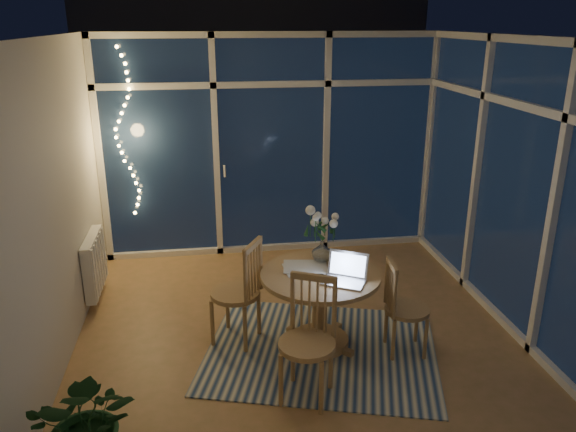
# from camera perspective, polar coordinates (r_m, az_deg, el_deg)

# --- Properties ---
(floor) EXTENTS (4.00, 4.00, 0.00)m
(floor) POSITION_cam_1_polar(r_m,az_deg,el_deg) (5.32, 1.07, -11.46)
(floor) COLOR olive
(floor) RESTS_ON ground
(ceiling) EXTENTS (4.00, 4.00, 0.00)m
(ceiling) POSITION_cam_1_polar(r_m,az_deg,el_deg) (4.57, 1.29, 17.79)
(ceiling) COLOR silver
(ceiling) RESTS_ON wall_back
(wall_back) EXTENTS (4.00, 0.04, 2.60)m
(wall_back) POSITION_cam_1_polar(r_m,az_deg,el_deg) (6.70, -1.72, 7.09)
(wall_back) COLOR beige
(wall_back) RESTS_ON floor
(wall_front) EXTENTS (4.00, 0.04, 2.60)m
(wall_front) POSITION_cam_1_polar(r_m,az_deg,el_deg) (2.98, 7.71, -9.42)
(wall_front) COLOR beige
(wall_front) RESTS_ON floor
(wall_left) EXTENTS (0.04, 4.00, 2.60)m
(wall_left) POSITION_cam_1_polar(r_m,az_deg,el_deg) (4.88, -22.67, 0.83)
(wall_left) COLOR beige
(wall_left) RESTS_ON floor
(wall_right) EXTENTS (0.04, 4.00, 2.60)m
(wall_right) POSITION_cam_1_polar(r_m,az_deg,el_deg) (5.48, 22.30, 2.81)
(wall_right) COLOR beige
(wall_right) RESTS_ON floor
(window_wall_back) EXTENTS (4.00, 0.10, 2.60)m
(window_wall_back) POSITION_cam_1_polar(r_m,az_deg,el_deg) (6.66, -1.68, 7.01)
(window_wall_back) COLOR white
(window_wall_back) RESTS_ON floor
(window_wall_right) EXTENTS (0.10, 4.00, 2.60)m
(window_wall_right) POSITION_cam_1_polar(r_m,az_deg,el_deg) (5.46, 21.94, 2.80)
(window_wall_right) COLOR white
(window_wall_right) RESTS_ON floor
(radiator) EXTENTS (0.10, 0.70, 0.58)m
(radiator) POSITION_cam_1_polar(r_m,az_deg,el_deg) (6.00, -19.09, -4.59)
(radiator) COLOR white
(radiator) RESTS_ON wall_left
(fairy_lights) EXTENTS (0.24, 0.10, 1.85)m
(fairy_lights) POSITION_cam_1_polar(r_m,az_deg,el_deg) (6.55, -16.23, 8.06)
(fairy_lights) COLOR #F4C161
(fairy_lights) RESTS_ON window_wall_back
(garden_patio) EXTENTS (12.00, 6.00, 0.10)m
(garden_patio) POSITION_cam_1_polar(r_m,az_deg,el_deg) (9.98, -0.86, 3.18)
(garden_patio) COLOR black
(garden_patio) RESTS_ON ground
(garden_fence) EXTENTS (11.00, 0.08, 1.80)m
(garden_fence) POSITION_cam_1_polar(r_m,az_deg,el_deg) (10.20, -4.10, 9.03)
(garden_fence) COLOR #361B13
(garden_fence) RESTS_ON ground
(neighbour_roof) EXTENTS (7.00, 3.00, 2.20)m
(neighbour_roof) POSITION_cam_1_polar(r_m,az_deg,el_deg) (13.05, -3.99, 17.04)
(neighbour_roof) COLOR #33363E
(neighbour_roof) RESTS_ON ground
(garden_shrubs) EXTENTS (0.90, 0.90, 0.90)m
(garden_shrubs) POSITION_cam_1_polar(r_m,az_deg,el_deg) (8.22, -8.39, 3.11)
(garden_shrubs) COLOR black
(garden_shrubs) RESTS_ON ground
(rug) EXTENTS (2.32, 2.06, 0.01)m
(rug) POSITION_cam_1_polar(r_m,az_deg,el_deg) (5.02, 3.40, -13.45)
(rug) COLOR beige
(rug) RESTS_ON floor
(dining_table) EXTENTS (1.27, 1.27, 0.70)m
(dining_table) POSITION_cam_1_polar(r_m,az_deg,el_deg) (4.93, 3.24, -9.50)
(dining_table) COLOR #A6764B
(dining_table) RESTS_ON floor
(chair_left) EXTENTS (0.61, 0.61, 0.98)m
(chair_left) POSITION_cam_1_polar(r_m,az_deg,el_deg) (4.95, -5.40, -7.59)
(chair_left) COLOR #A6764B
(chair_left) RESTS_ON floor
(chair_right) EXTENTS (0.43, 0.43, 0.86)m
(chair_right) POSITION_cam_1_polar(r_m,az_deg,el_deg) (4.90, 12.03, -9.04)
(chair_right) COLOR #A6764B
(chair_right) RESTS_ON floor
(chair_front) EXTENTS (0.60, 0.60, 0.97)m
(chair_front) POSITION_cam_1_polar(r_m,az_deg,el_deg) (4.23, 1.93, -12.66)
(chair_front) COLOR #A6764B
(chair_front) RESTS_ON floor
(laptop) EXTENTS (0.43, 0.41, 0.24)m
(laptop) POSITION_cam_1_polar(r_m,az_deg,el_deg) (4.58, 5.73, -5.39)
(laptop) COLOR silver
(laptop) RESTS_ON dining_table
(flower_vase) EXTENTS (0.25, 0.25, 0.21)m
(flower_vase) POSITION_cam_1_polar(r_m,az_deg,el_deg) (4.97, 3.47, -3.46)
(flower_vase) COLOR silver
(flower_vase) RESTS_ON dining_table
(bowl) EXTENTS (0.19, 0.19, 0.04)m
(bowl) POSITION_cam_1_polar(r_m,az_deg,el_deg) (4.92, 6.77, -4.90)
(bowl) COLOR silver
(bowl) RESTS_ON dining_table
(newspapers) EXTENTS (0.40, 0.32, 0.01)m
(newspapers) POSITION_cam_1_polar(r_m,az_deg,el_deg) (4.87, 2.01, -5.21)
(newspapers) COLOR silver
(newspapers) RESTS_ON dining_table
(phone) EXTENTS (0.12, 0.08, 0.01)m
(phone) POSITION_cam_1_polar(r_m,az_deg,el_deg) (4.74, 2.96, -5.97)
(phone) COLOR black
(phone) RESTS_ON dining_table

